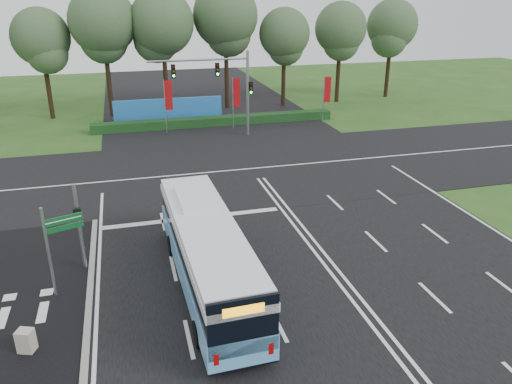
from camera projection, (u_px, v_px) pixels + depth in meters
ground at (313, 250)px, 23.72m from camera, size 120.00×120.00×0.00m
road_main at (313, 250)px, 23.71m from camera, size 20.00×120.00×0.04m
road_cross at (250, 169)px, 34.45m from camera, size 120.00×14.00×0.05m
bike_path at (19, 332)px, 18.02m from camera, size 5.00×18.00×0.06m
kerb_strip at (88, 321)px, 18.58m from camera, size 0.25×18.00×0.12m
city_bus at (207, 253)px, 20.20m from camera, size 2.67×11.25×3.21m
pedestrian_signal at (79, 224)px, 21.32m from camera, size 0.35×0.44×4.02m
street_sign at (56, 240)px, 19.42m from camera, size 1.45×0.58×3.92m
utility_cabinet at (26, 341)px, 16.91m from camera, size 0.65×0.61×0.88m
banner_flag_left at (168, 99)px, 41.92m from camera, size 0.68×0.17×4.64m
banner_flag_mid at (236, 96)px, 43.18m from camera, size 0.67×0.17×4.59m
banner_flag_right at (326, 92)px, 45.49m from camera, size 0.63×0.17×4.35m
traffic_light_gantry at (226, 81)px, 40.36m from camera, size 8.41×0.28×7.00m
hedge at (216, 121)px, 45.49m from camera, size 22.00×1.20×0.80m
blue_hoarding at (169, 110)px, 46.51m from camera, size 10.00×0.30×2.20m
eucalyptus_row at (186, 25)px, 48.28m from camera, size 48.83×7.85×12.40m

